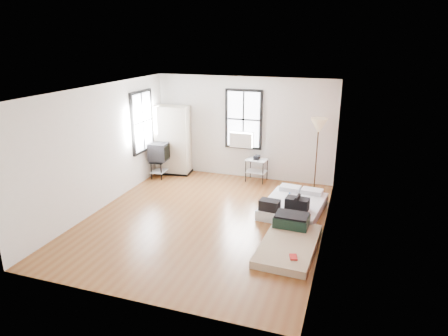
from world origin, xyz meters
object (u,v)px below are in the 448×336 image
(floor_lamp, at_px, (318,129))
(mattress_bare, at_px, (289,239))
(side_table, at_px, (257,164))
(tv_stand, at_px, (160,152))
(mattress_main, at_px, (293,205))
(wardrobe, at_px, (173,140))

(floor_lamp, bearing_deg, mattress_bare, -92.19)
(mattress_bare, distance_m, side_table, 3.59)
(mattress_bare, relative_size, tv_stand, 1.90)
(mattress_bare, bearing_deg, mattress_main, 99.38)
(floor_lamp, relative_size, tv_stand, 1.89)
(mattress_bare, height_order, floor_lamp, floor_lamp)
(side_table, bearing_deg, wardrobe, -178.37)
(mattress_bare, xyz_separation_m, side_table, (-1.47, 3.25, 0.38))
(wardrobe, distance_m, tv_stand, 0.55)
(floor_lamp, distance_m, tv_stand, 4.37)
(tv_stand, bearing_deg, side_table, 6.10)
(wardrobe, distance_m, side_table, 2.51)
(floor_lamp, bearing_deg, tv_stand, -175.70)
(floor_lamp, bearing_deg, mattress_main, -101.59)
(mattress_bare, xyz_separation_m, floor_lamp, (0.12, 3.08, 1.50))
(wardrobe, bearing_deg, side_table, -4.40)
(mattress_bare, xyz_separation_m, tv_stand, (-4.15, 2.76, 0.59))
(mattress_main, bearing_deg, wardrobe, 162.51)
(wardrobe, xyz_separation_m, tv_stand, (-0.21, -0.43, -0.26))
(floor_lamp, xyz_separation_m, tv_stand, (-4.27, -0.32, -0.91))
(mattress_main, relative_size, floor_lamp, 0.97)
(mattress_bare, distance_m, wardrobe, 5.13)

